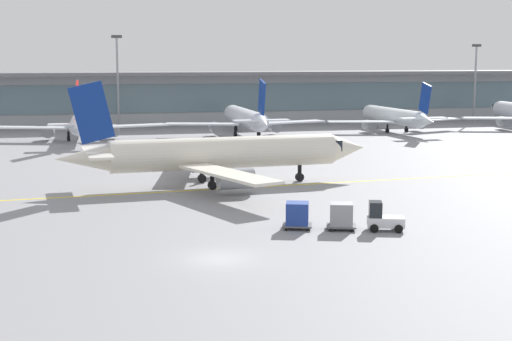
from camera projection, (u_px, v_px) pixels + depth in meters
ground_plane at (219, 258)px, 46.56m from camera, size 400.00×400.00×0.00m
taxiway_centreline_stripe at (229, 188)px, 71.25m from camera, size 109.68×9.10×0.01m
terminal_concourse at (126, 98)px, 137.01m from camera, size 197.36×11.00×9.60m
gate_airplane_2 at (81, 121)px, 112.65m from camera, size 25.80×27.72×9.19m
gate_airplane_3 at (245, 118)px, 118.81m from camera, size 25.81×27.66×9.19m
gate_airplane_4 at (394, 116)px, 124.88m from camera, size 23.80×25.64×8.49m
taxiing_regional_jet at (221, 154)px, 72.61m from camera, size 30.72×28.47×10.17m
baggage_tug at (383, 218)px, 53.84m from camera, size 2.91×2.25×2.10m
cargo_dolly_lead at (341, 215)px, 54.06m from camera, size 2.49×2.17×1.94m
cargo_dolly_trailing at (297, 215)px, 54.34m from camera, size 2.49×2.17×1.94m
apron_light_mast_1 at (118, 78)px, 129.12m from camera, size 1.80×0.36×15.95m
apron_light_mast_2 at (475, 80)px, 143.47m from camera, size 1.80×0.36×14.68m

